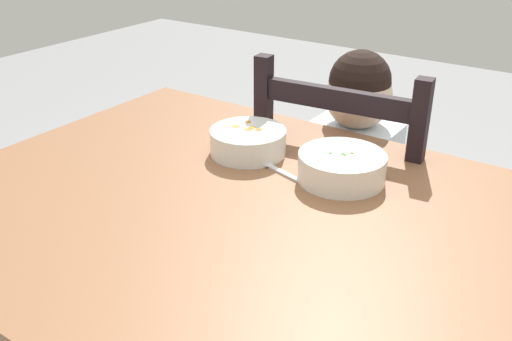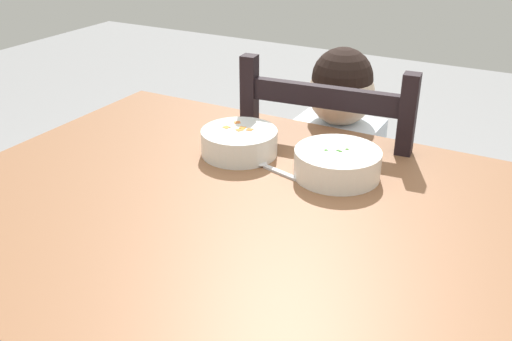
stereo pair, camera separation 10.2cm
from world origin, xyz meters
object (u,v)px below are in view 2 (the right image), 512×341
dining_chair (331,224)px  spoon (266,166)px  bowl_of_carrots (239,141)px  child_figure (333,170)px  bowl_of_peas (337,162)px  dining_table (243,257)px

dining_chair → spoon: size_ratio=6.94×
bowl_of_carrots → spoon: size_ratio=1.25×
child_figure → bowl_of_peas: (0.12, -0.29, 0.17)m
dining_chair → child_figure: size_ratio=1.00×
dining_table → dining_chair: dining_chair is taller
child_figure → bowl_of_peas: size_ratio=5.32×
dining_table → child_figure: bearing=91.4°
dining_table → bowl_of_carrots: bearing=121.6°
child_figure → bowl_of_carrots: 0.36m
dining_chair → bowl_of_carrots: bearing=-112.4°
dining_chair → dining_table: bearing=-89.2°
bowl_of_peas → child_figure: bearing=111.8°
dining_chair → child_figure: (-0.01, -0.00, 0.17)m
child_figure → bowl_of_carrots: bearing=-111.8°
bowl_of_peas → spoon: size_ratio=1.30×
dining_table → spoon: spoon is taller
dining_chair → child_figure: bearing=-136.2°
child_figure → spoon: child_figure is taller
dining_table → bowl_of_peas: bearing=63.4°
dining_chair → bowl_of_carrots: (-0.12, -0.30, 0.34)m
dining_table → bowl_of_carrots: (-0.13, 0.21, 0.14)m
dining_table → bowl_of_peas: (0.11, 0.21, 0.14)m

